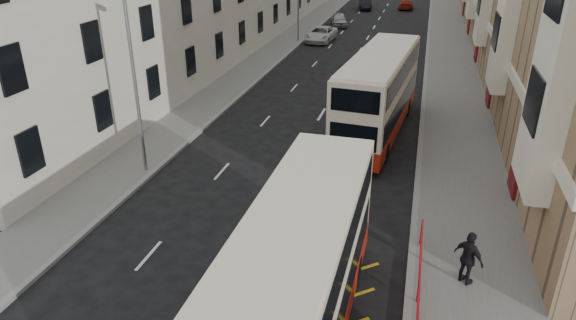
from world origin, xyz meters
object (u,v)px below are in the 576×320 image
(car_silver, at_px, (339,20))
(car_red, at_px, (406,4))
(pedestrian_far, at_px, (469,258))
(car_dark, at_px, (365,4))
(white_van, at_px, (321,34))
(street_lamp_near, at_px, (135,76))
(double_decker_front, at_px, (295,290))
(double_decker_rear, at_px, (378,94))

(car_silver, bearing_deg, car_red, 52.26)
(pedestrian_far, distance_m, car_dark, 58.55)
(car_silver, xyz_separation_m, car_dark, (1.35, 13.25, 0.03))
(car_silver, bearing_deg, car_dark, 70.52)
(pedestrian_far, bearing_deg, car_dark, -37.92)
(pedestrian_far, bearing_deg, white_van, -29.58)
(pedestrian_far, relative_size, car_silver, 0.44)
(street_lamp_near, distance_m, double_decker_front, 13.39)
(car_red, bearing_deg, car_silver, 64.63)
(car_silver, bearing_deg, street_lamp_near, -107.10)
(pedestrian_far, xyz_separation_m, car_dark, (-10.33, 57.63, -0.33))
(street_lamp_near, xyz_separation_m, pedestrian_far, (14.06, -4.90, -3.56))
(double_decker_rear, height_order, car_dark, double_decker_rear)
(car_silver, xyz_separation_m, car_red, (6.66, 14.90, -0.05))
(white_van, bearing_deg, double_decker_rear, -67.05)
(car_dark, bearing_deg, car_silver, -105.35)
(car_silver, height_order, car_red, car_silver)
(white_van, height_order, car_silver, car_silver)
(car_silver, bearing_deg, double_decker_rear, -90.37)
(double_decker_front, xyz_separation_m, white_van, (-7.37, 40.06, -1.52))
(double_decker_front, xyz_separation_m, car_dark, (-5.73, 61.90, -1.48))
(street_lamp_near, xyz_separation_m, car_silver, (2.38, 39.49, -3.92))
(double_decker_front, distance_m, car_silver, 49.19)
(double_decker_rear, distance_m, pedestrian_far, 13.31)
(white_van, xyz_separation_m, car_silver, (0.29, 8.60, 0.01))
(car_dark, xyz_separation_m, car_red, (5.31, 1.65, -0.08))
(double_decker_rear, bearing_deg, double_decker_front, -85.88)
(double_decker_front, bearing_deg, pedestrian_far, 43.35)
(double_decker_front, relative_size, double_decker_rear, 0.96)
(street_lamp_near, height_order, car_dark, street_lamp_near)
(white_van, height_order, car_dark, car_dark)
(car_silver, distance_m, car_red, 16.32)
(car_dark, bearing_deg, white_van, -103.82)
(double_decker_rear, relative_size, car_red, 2.49)
(double_decker_front, xyz_separation_m, car_red, (-0.42, 63.56, -1.56))
(car_dark, bearing_deg, car_red, 7.78)
(pedestrian_far, bearing_deg, double_decker_rear, -29.74)
(street_lamp_near, relative_size, white_van, 1.57)
(double_decker_front, bearing_deg, car_red, 90.83)
(double_decker_rear, distance_m, car_red, 46.74)
(double_decker_rear, bearing_deg, white_van, 114.15)
(white_van, distance_m, car_red, 24.50)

